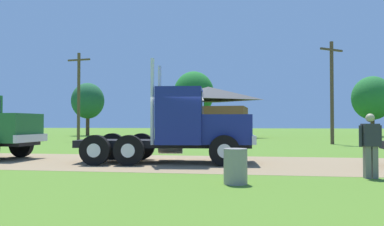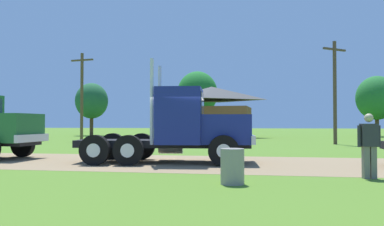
{
  "view_description": "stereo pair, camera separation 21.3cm",
  "coord_description": "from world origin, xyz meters",
  "px_view_note": "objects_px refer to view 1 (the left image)",
  "views": [
    {
      "loc": [
        3.07,
        -15.1,
        1.55
      ],
      "look_at": [
        0.59,
        0.73,
        1.96
      ],
      "focal_mm": 36.7,
      "sensor_mm": 36.0,
      "label": 1
    },
    {
      "loc": [
        3.28,
        -15.06,
        1.55
      ],
      "look_at": [
        0.59,
        0.73,
        1.96
      ],
      "focal_mm": 36.7,
      "sensor_mm": 36.0,
      "label": 2
    }
  ],
  "objects_px": {
    "utility_pole_far": "(332,89)",
    "visitor_standing_near": "(370,143)",
    "steel_barrel": "(235,166)",
    "utility_pole_near": "(79,94)",
    "shed_building": "(208,113)",
    "truck_foreground_white": "(185,128)"
  },
  "relations": [
    {
      "from": "utility_pole_near",
      "to": "utility_pole_far",
      "type": "xyz_separation_m",
      "value": [
        20.59,
        -2.0,
        -0.04
      ]
    },
    {
      "from": "shed_building",
      "to": "utility_pole_far",
      "type": "xyz_separation_m",
      "value": [
        10.5,
        -12.31,
        1.34
      ]
    },
    {
      "from": "utility_pole_near",
      "to": "utility_pole_far",
      "type": "relative_size",
      "value": 1.01
    },
    {
      "from": "shed_building",
      "to": "utility_pole_far",
      "type": "relative_size",
      "value": 1.17
    },
    {
      "from": "steel_barrel",
      "to": "shed_building",
      "type": "distance_m",
      "value": 32.49
    },
    {
      "from": "truck_foreground_white",
      "to": "shed_building",
      "type": "xyz_separation_m",
      "value": [
        -2.17,
        27.04,
        1.31
      ]
    },
    {
      "from": "shed_building",
      "to": "utility_pole_near",
      "type": "xyz_separation_m",
      "value": [
        -10.1,
        -10.31,
        1.39
      ]
    },
    {
      "from": "steel_barrel",
      "to": "truck_foreground_white",
      "type": "bearing_deg",
      "value": 113.26
    },
    {
      "from": "visitor_standing_near",
      "to": "utility_pole_far",
      "type": "xyz_separation_m",
      "value": [
        2.45,
        18.21,
        3.01
      ]
    },
    {
      "from": "steel_barrel",
      "to": "utility_pole_far",
      "type": "height_order",
      "value": "utility_pole_far"
    },
    {
      "from": "steel_barrel",
      "to": "utility_pole_near",
      "type": "relative_size",
      "value": 0.12
    },
    {
      "from": "steel_barrel",
      "to": "shed_building",
      "type": "height_order",
      "value": "shed_building"
    },
    {
      "from": "steel_barrel",
      "to": "utility_pole_far",
      "type": "bearing_deg",
      "value": 72.78
    },
    {
      "from": "shed_building",
      "to": "utility_pole_far",
      "type": "height_order",
      "value": "utility_pole_far"
    },
    {
      "from": "truck_foreground_white",
      "to": "steel_barrel",
      "type": "height_order",
      "value": "truck_foreground_white"
    },
    {
      "from": "truck_foreground_white",
      "to": "shed_building",
      "type": "bearing_deg",
      "value": 94.59
    },
    {
      "from": "steel_barrel",
      "to": "utility_pole_near",
      "type": "bearing_deg",
      "value": 123.53
    },
    {
      "from": "truck_foreground_white",
      "to": "steel_barrel",
      "type": "relative_size",
      "value": 7.78
    },
    {
      "from": "utility_pole_far",
      "to": "visitor_standing_near",
      "type": "bearing_deg",
      "value": -97.65
    },
    {
      "from": "steel_barrel",
      "to": "utility_pole_near",
      "type": "xyz_separation_m",
      "value": [
        -14.45,
        21.81,
        3.6
      ]
    },
    {
      "from": "visitor_standing_near",
      "to": "utility_pole_near",
      "type": "height_order",
      "value": "utility_pole_near"
    },
    {
      "from": "steel_barrel",
      "to": "utility_pole_far",
      "type": "xyz_separation_m",
      "value": [
        6.14,
        19.81,
        3.56
      ]
    }
  ]
}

